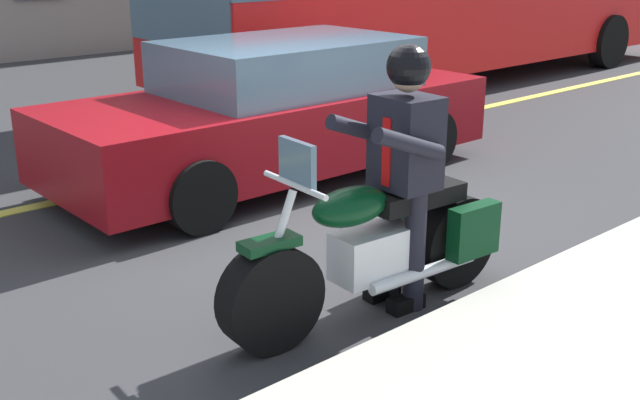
{
  "coord_description": "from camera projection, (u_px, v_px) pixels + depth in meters",
  "views": [
    {
      "loc": [
        4.14,
        4.77,
        2.34
      ],
      "look_at": [
        1.05,
        1.25,
        0.75
      ],
      "focal_mm": 43.11,
      "sensor_mm": 36.0,
      "label": 1
    }
  ],
  "objects": [
    {
      "name": "motorcycle_main",
      "position": [
        379.0,
        247.0,
        4.98
      ],
      "size": [
        2.22,
        0.69,
        1.26
      ],
      "color": "black",
      "rests_on": "ground_plane"
    },
    {
      "name": "rider_main",
      "position": [
        404.0,
        155.0,
        4.9
      ],
      "size": [
        0.65,
        0.58,
        1.74
      ],
      "color": "black",
      "rests_on": "ground_plane"
    },
    {
      "name": "lane_center_stripe",
      "position": [
        194.0,
        172.0,
        8.16
      ],
      "size": [
        60.0,
        0.16,
        0.01
      ],
      "primitive_type": "cube",
      "color": "#E5DB4C",
      "rests_on": "ground_plane"
    },
    {
      "name": "ground_plane",
      "position": [
        317.0,
        221.0,
        6.74
      ],
      "size": [
        80.0,
        80.0,
        0.0
      ],
      "primitive_type": "plane",
      "color": "#333335"
    },
    {
      "name": "car_silver",
      "position": [
        277.0,
        111.0,
        7.81
      ],
      "size": [
        4.6,
        1.92,
        1.4
      ],
      "color": "maroon",
      "rests_on": "ground_plane"
    }
  ]
}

